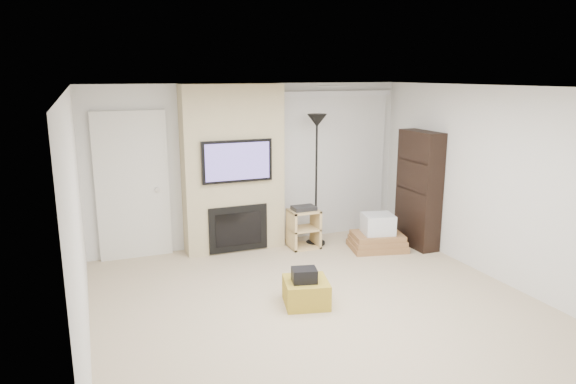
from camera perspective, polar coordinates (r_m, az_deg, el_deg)
name	(u,v)px	position (r m, az deg, el deg)	size (l,w,h in m)	color
floor	(327,313)	(5.96, 4.39, -13.30)	(5.00, 5.50, 0.00)	#C2AD8C
ceiling	(332,88)	(5.35, 4.86, 11.49)	(5.00, 5.50, 0.00)	white
wall_back	(251,165)	(8.02, -4.10, 3.01)	(5.00, 2.50, 0.00)	silver
wall_front	(536,316)	(3.42, 25.87, -12.26)	(5.00, 2.50, 0.00)	silver
wall_left	(79,232)	(4.98, -22.22, -4.15)	(5.50, 2.50, 0.00)	silver
wall_right	(509,188)	(6.97, 23.37, 0.45)	(5.50, 2.50, 0.00)	silver
hvac_vent	(332,86)	(6.24, 4.88, 11.67)	(0.35, 0.18, 0.01)	silver
ottoman	(306,292)	(6.10, 2.02, -11.06)	(0.50, 0.50, 0.30)	#A98E27
black_bag	(304,275)	(5.97, 1.82, -9.22)	(0.28, 0.22, 0.16)	black
fireplace_wall	(233,170)	(7.73, -6.10, 2.48)	(1.50, 0.47, 2.50)	tan
entry_door	(133,187)	(7.69, -16.88, 0.55)	(1.02, 0.11, 2.14)	silver
vertical_blinds	(333,159)	(8.49, 5.05, 3.71)	(1.98, 0.10, 2.37)	silver
floor_lamp	(317,143)	(7.84, 3.21, 5.48)	(0.30, 0.30, 2.05)	black
av_stand	(304,226)	(7.94, 1.76, -3.78)	(0.45, 0.38, 0.66)	#DAB776
box_stack	(377,236)	(8.02, 9.91, -4.82)	(0.94, 0.79, 0.55)	#94663D
bookshelf	(419,189)	(8.15, 14.33, 0.28)	(0.30, 0.80, 1.80)	black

